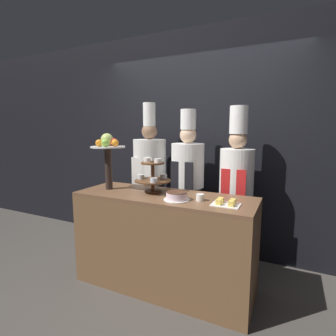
{
  "coord_description": "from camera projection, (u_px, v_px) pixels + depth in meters",
  "views": [
    {
      "loc": [
        1.1,
        -1.9,
        1.58
      ],
      "look_at": [
        0.0,
        0.41,
        1.2
      ],
      "focal_mm": 28.0,
      "sensor_mm": 36.0,
      "label": 1
    }
  ],
  "objects": [
    {
      "name": "ground_plane",
      "position": [
        149.0,
        303.0,
        2.4
      ],
      "size": [
        14.0,
        14.0,
        0.0
      ],
      "primitive_type": "plane",
      "color": "#47423D"
    },
    {
      "name": "wall_back",
      "position": [
        198.0,
        143.0,
        3.34
      ],
      "size": [
        10.0,
        0.06,
        2.8
      ],
      "color": "black",
      "rests_on": "ground_plane"
    },
    {
      "name": "buffet_counter",
      "position": [
        164.0,
        241.0,
        2.6
      ],
      "size": [
        1.75,
        0.61,
        0.95
      ],
      "color": "brown",
      "rests_on": "ground_plane"
    },
    {
      "name": "tiered_stand",
      "position": [
        153.0,
        176.0,
        2.62
      ],
      "size": [
        0.36,
        0.36,
        0.34
      ],
      "color": "brown",
      "rests_on": "buffet_counter"
    },
    {
      "name": "fruit_pedestal",
      "position": [
        108.0,
        150.0,
        2.74
      ],
      "size": [
        0.36,
        0.36,
        0.59
      ],
      "color": "#2D231E",
      "rests_on": "buffet_counter"
    },
    {
      "name": "cake_round",
      "position": [
        177.0,
        196.0,
        2.34
      ],
      "size": [
        0.24,
        0.24,
        0.08
      ],
      "color": "white",
      "rests_on": "buffet_counter"
    },
    {
      "name": "cup_white",
      "position": [
        200.0,
        197.0,
        2.32
      ],
      "size": [
        0.07,
        0.07,
        0.06
      ],
      "color": "white",
      "rests_on": "buffet_counter"
    },
    {
      "name": "cake_square_tray",
      "position": [
        226.0,
        203.0,
        2.19
      ],
      "size": [
        0.23,
        0.18,
        0.05
      ],
      "color": "white",
      "rests_on": "buffet_counter"
    },
    {
      "name": "chef_left",
      "position": [
        150.0,
        176.0,
        3.27
      ],
      "size": [
        0.4,
        0.4,
        1.89
      ],
      "color": "black",
      "rests_on": "ground_plane"
    },
    {
      "name": "chef_center_left",
      "position": [
        188.0,
        180.0,
        3.06
      ],
      "size": [
        0.38,
        0.38,
        1.8
      ],
      "color": "black",
      "rests_on": "ground_plane"
    },
    {
      "name": "chef_center_right",
      "position": [
        236.0,
        185.0,
        2.82
      ],
      "size": [
        0.36,
        0.36,
        1.82
      ],
      "color": "#38332D",
      "rests_on": "ground_plane"
    }
  ]
}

